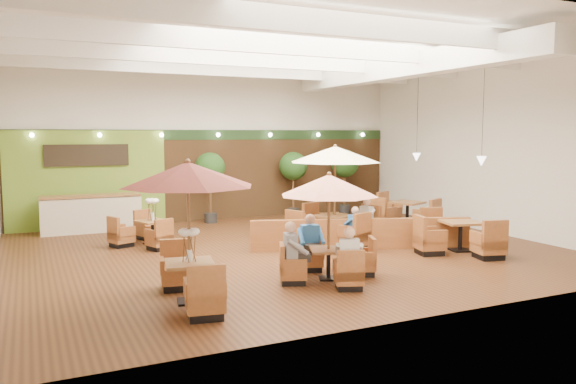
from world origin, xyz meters
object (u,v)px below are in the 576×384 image
table_2 (335,177)px  topiary_2 (345,166)px  diner_0 (349,252)px  diner_2 (293,247)px  table_1 (329,206)px  table_3 (145,229)px  booth_divider (362,234)px  diner_4 (365,215)px  table_4 (451,238)px  diner_1 (311,237)px  table_5 (400,215)px  table_0 (188,194)px  topiary_0 (210,171)px  topiary_1 (293,169)px  service_counter (91,214)px  diner_3 (354,223)px

table_2 → topiary_2: bearing=36.5°
diner_0 → diner_2: (-0.84, 0.84, 0.02)m
table_1 → topiary_2: (5.39, 8.41, 0.26)m
table_3 → diner_2: bearing=-91.7°
booth_divider → diner_0: bearing=-107.3°
table_3 → diner_4: (5.93, -2.06, 0.31)m
table_4 → diner_2: diner_2 is taller
topiary_2 → diner_1: topiary_2 is taller
table_1 → topiary_2: bearing=79.2°
diner_4 → table_5: bearing=-70.3°
booth_divider → table_5: bearing=58.6°
table_5 → diner_4: size_ratio=3.85×
diner_1 → diner_2: 1.18m
table_0 → topiary_0: table_0 is taller
table_3 → table_1: bearing=-84.4°
diner_0 → topiary_1: bearing=98.4°
service_counter → topiary_2: bearing=1.2°
topiary_1 → booth_divider: bearing=-98.0°
service_counter → topiary_2: (9.36, 0.20, 1.26)m
service_counter → diner_1: (3.97, -7.37, 0.19)m
diner_0 → booth_divider: bearing=81.2°
topiary_1 → diner_2: 9.37m
diner_3 → table_4: bearing=-44.2°
booth_divider → diner_1: bearing=-128.3°
table_2 → topiary_2: 6.04m
table_5 → diner_2: bearing=-165.3°
topiary_0 → topiary_1: bearing=0.0°
topiary_2 → diner_0: bearing=-120.2°
service_counter → topiary_1: 7.25m
table_4 → topiary_0: (-4.29, 7.35, 1.45)m
table_3 → diner_0: table_3 is taller
diner_0 → diner_2: diner_2 is taller
topiary_0 → topiary_1: size_ratio=1.01×
service_counter → table_4: (8.25, -7.15, -0.21)m
booth_divider → diner_2: diner_2 is taller
table_1 → topiary_0: size_ratio=0.97×
table_2 → diner_0: (-2.07, -4.20, -1.13)m
booth_divider → diner_3: diner_3 is taller
booth_divider → diner_1: 2.79m
table_0 → table_4: 7.70m
table_0 → diner_1: size_ratio=3.23×
service_counter → diner_0: diner_0 is taller
table_1 → diner_1: (0.00, 0.84, -0.82)m
table_4 → topiary_0: size_ratio=1.15×
diner_1 → diner_3: 2.55m
table_1 → diner_2: table_1 is taller
service_counter → table_3: table_3 is taller
booth_divider → diner_0: 3.95m
service_counter → table_1: bearing=-64.2°
table_0 → diner_0: (3.12, -0.47, -1.25)m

